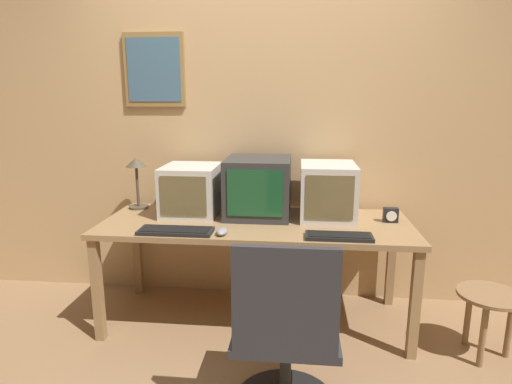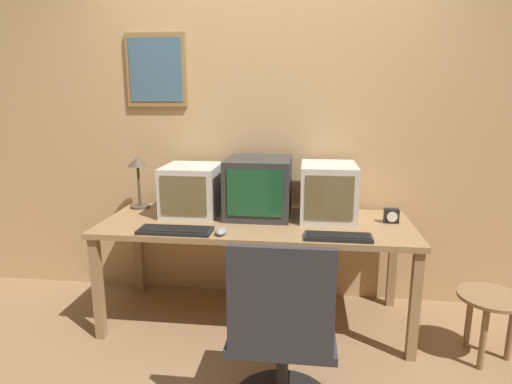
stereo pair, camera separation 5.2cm
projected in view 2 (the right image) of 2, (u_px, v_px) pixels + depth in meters
wall_back at (263, 126)px, 3.13m from camera, size 8.00×0.08×2.60m
desk at (256, 231)px, 2.82m from camera, size 2.02×0.77×0.71m
monitor_left at (192, 190)px, 2.96m from camera, size 0.37×0.42×0.34m
monitor_center at (259, 187)px, 2.91m from camera, size 0.43×0.46×0.40m
monitor_right at (328, 191)px, 2.86m from camera, size 0.36×0.44×0.37m
keyboard_main at (175, 230)px, 2.58m from camera, size 0.45×0.16×0.03m
keyboard_side at (338, 237)px, 2.47m from camera, size 0.39×0.14×0.03m
mouse_near_keyboard at (221, 231)px, 2.54m from camera, size 0.07×0.12×0.04m
desk_clock at (391, 216)px, 2.77m from camera, size 0.09×0.06×0.09m
desk_lamp at (138, 171)px, 3.10m from camera, size 0.15×0.15×0.37m
office_chair at (282, 345)px, 1.99m from camera, size 0.51×0.51×0.93m
side_stool at (490, 308)px, 2.47m from camera, size 0.37×0.37×0.40m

